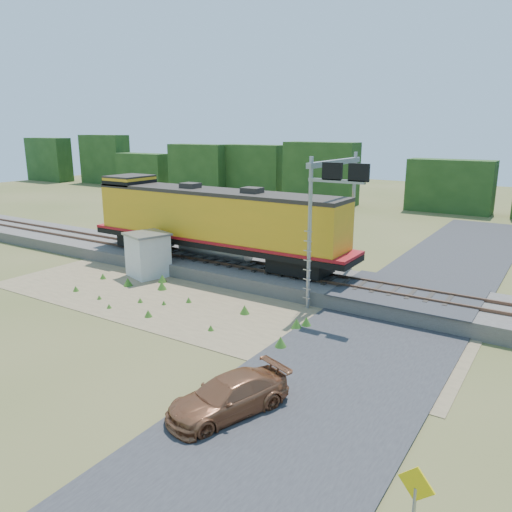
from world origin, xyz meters
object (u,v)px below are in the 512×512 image
Objects in this scene: locomotive at (211,220)px; signal_gantry at (336,193)px; shed at (148,254)px; road_sign at (414,504)px; car at (228,396)px.

locomotive is 2.45× the size of signal_gantry.
shed is at bearing -168.60° from signal_gantry.
locomotive is at bearing 137.98° from road_sign.
signal_gantry reaches higher than shed.
shed is 0.38× the size of signal_gantry.
locomotive is 9.07m from signal_gantry.
shed reaches higher than road_sign.
road_sign is at bearing -60.20° from signal_gantry.
shed is at bearing 163.14° from car.
shed is 23.54m from road_sign.
signal_gantry is (8.73, -0.68, 2.36)m from locomotive.
locomotive is 16.97m from car.
road_sign is at bearing -42.02° from locomotive.
shed is 0.69× the size of car.
shed is (-2.68, -2.98, -1.97)m from locomotive.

